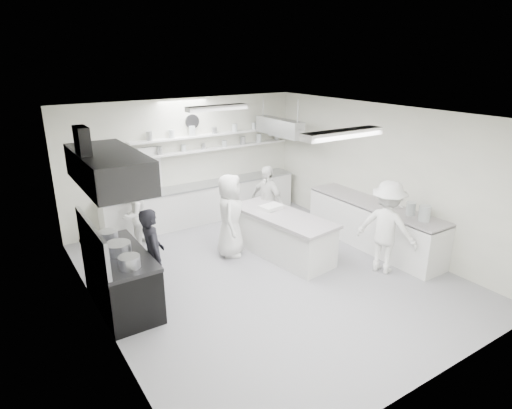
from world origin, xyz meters
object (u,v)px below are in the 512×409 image
back_counter (204,203)px  cook_back (134,215)px  cook_stove (153,255)px  stove (122,281)px  right_counter (373,226)px  prep_island (282,236)px

back_counter → cook_back: cook_back is taller
cook_stove → stove: bearing=90.2°
stove → cook_stove: size_ratio=1.11×
right_counter → cook_back: bearing=147.3°
right_counter → back_counter: bearing=124.7°
back_counter → right_counter: right_counter is taller
cook_back → prep_island: bearing=102.7°
right_counter → cook_back: (-4.32, 2.77, 0.26)m
back_counter → prep_island: 2.71m
back_counter → right_counter: (2.35, -3.40, 0.01)m
right_counter → prep_island: bearing=159.1°
back_counter → cook_stove: 3.74m
cook_stove → cook_back: bearing=-1.5°
stove → cook_stove: (0.54, -0.08, 0.36)m
stove → right_counter: size_ratio=0.55×
stove → right_counter: (5.25, -0.60, 0.02)m
stove → right_counter: 5.28m
cook_stove → cook_back: (0.40, 2.24, -0.09)m
stove → back_counter: (2.90, 2.80, 0.01)m
stove → cook_back: cook_back is taller
back_counter → prep_island: size_ratio=2.20×
stove → back_counter: back_counter is taller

